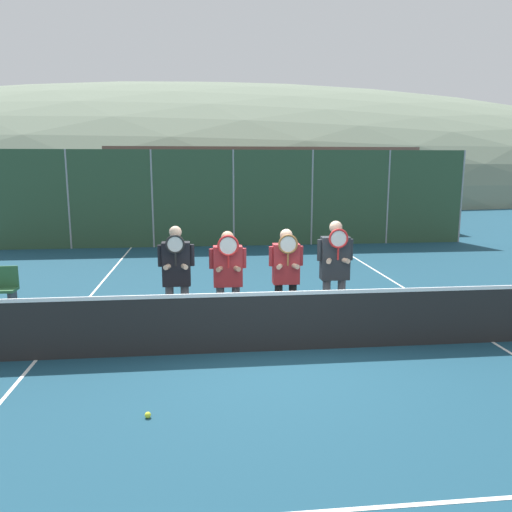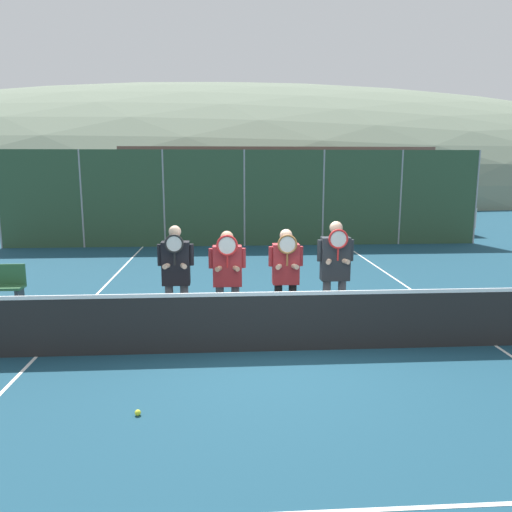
{
  "view_description": "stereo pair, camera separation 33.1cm",
  "coord_description": "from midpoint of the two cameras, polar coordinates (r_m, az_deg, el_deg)",
  "views": [
    {
      "loc": [
        -1.04,
        -6.96,
        2.73
      ],
      "look_at": [
        -0.18,
        0.99,
        1.26
      ],
      "focal_mm": 35.0,
      "sensor_mm": 36.0,
      "label": 1
    },
    {
      "loc": [
        -0.71,
        -6.99,
        2.73
      ],
      "look_at": [
        -0.18,
        0.99,
        1.26
      ],
      "focal_mm": 35.0,
      "sensor_mm": 36.0,
      "label": 2
    }
  ],
  "objects": [
    {
      "name": "fence_back",
      "position": [
        16.79,
        -0.77,
        6.59
      ],
      "size": [
        16.1,
        0.06,
        3.21
      ],
      "color": "gray",
      "rests_on": "ground_plane"
    },
    {
      "name": "player_leftmost",
      "position": [
        7.89,
        -7.94,
        -1.95
      ],
      "size": [
        0.57,
        0.34,
        1.8
      ],
      "color": "#56565B",
      "rests_on": "ground_plane"
    },
    {
      "name": "player_center_right",
      "position": [
        8.07,
        4.59,
        -1.88
      ],
      "size": [
        0.56,
        0.34,
        1.71
      ],
      "color": "black",
      "rests_on": "ground_plane"
    },
    {
      "name": "hill_distant",
      "position": [
        58.48,
        -2.92,
        7.75
      ],
      "size": [
        111.16,
        61.76,
        21.62
      ],
      "color": "slate",
      "rests_on": "ground_plane"
    },
    {
      "name": "court_line_service_near",
      "position": [
        4.5,
        9.21,
        -26.97
      ],
      "size": [
        6.84,
        0.05,
        0.01
      ],
      "primitive_type": "cube",
      "color": "white",
      "rests_on": "ground_plane"
    },
    {
      "name": "car_far_left",
      "position": [
        19.53,
        -11.24,
        4.99
      ],
      "size": [
        4.65,
        1.99,
        1.86
      ],
      "color": "black",
      "rests_on": "ground_plane"
    },
    {
      "name": "ground_plane",
      "position": [
        7.54,
        3.2,
        -10.79
      ],
      "size": [
        120.0,
        120.0,
        0.0
      ],
      "primitive_type": "plane",
      "color": "navy"
    },
    {
      "name": "court_line_right_sideline",
      "position": [
        11.19,
        18.97,
        -4.23
      ],
      "size": [
        0.05,
        16.0,
        0.01
      ],
      "primitive_type": "cube",
      "color": "white",
      "rests_on": "ground_plane"
    },
    {
      "name": "tennis_ball_on_court",
      "position": [
        5.86,
        -11.72,
        -17.14
      ],
      "size": [
        0.07,
        0.07,
        0.07
      ],
      "color": "#CCDB33",
      "rests_on": "ground_plane"
    },
    {
      "name": "car_left_of_center",
      "position": [
        19.69,
        4.48,
        5.25
      ],
      "size": [
        4.63,
        2.04,
        1.9
      ],
      "color": "slate",
      "rests_on": "ground_plane"
    },
    {
      "name": "court_line_left_sideline",
      "position": [
        10.65,
        -17.53,
        -4.88
      ],
      "size": [
        0.05,
        16.0,
        0.01
      ],
      "primitive_type": "cube",
      "color": "white",
      "rests_on": "ground_plane"
    },
    {
      "name": "car_center",
      "position": [
        20.99,
        18.29,
        4.87
      ],
      "size": [
        4.03,
        2.04,
        1.72
      ],
      "color": "silver",
      "rests_on": "ground_plane"
    },
    {
      "name": "player_center_left",
      "position": [
        7.94,
        -2.1,
        -2.03
      ],
      "size": [
        0.59,
        0.34,
        1.7
      ],
      "color": "#56565B",
      "rests_on": "ground_plane"
    },
    {
      "name": "tennis_net",
      "position": [
        7.38,
        3.23,
        -7.4
      ],
      "size": [
        9.21,
        0.09,
        1.01
      ],
      "color": "gray",
      "rests_on": "ground_plane"
    },
    {
      "name": "player_rightmost",
      "position": [
        8.16,
        10.18,
        -1.31
      ],
      "size": [
        0.59,
        0.34,
        1.84
      ],
      "color": "#56565B",
      "rests_on": "ground_plane"
    },
    {
      "name": "clubhouse_building",
      "position": [
        24.56,
        2.33,
        8.17
      ],
      "size": [
        13.7,
        5.5,
        3.48
      ],
      "color": "beige",
      "rests_on": "ground_plane"
    }
  ]
}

